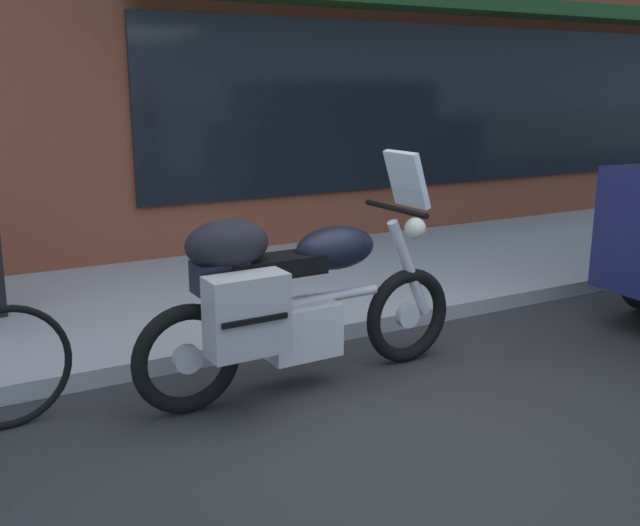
% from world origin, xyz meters
% --- Properties ---
extents(ground_plane, '(80.00, 80.00, 0.00)m').
position_xyz_m(ground_plane, '(0.00, 0.00, 0.00)').
color(ground_plane, '#2B2B2B').
extents(touring_motorcycle, '(2.15, 0.71, 1.39)m').
position_xyz_m(touring_motorcycle, '(-0.45, 0.65, 0.60)').
color(touring_motorcycle, black).
rests_on(touring_motorcycle, ground_plane).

